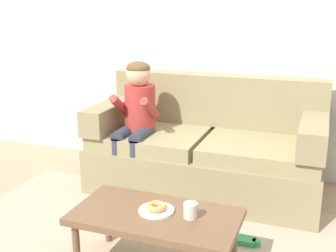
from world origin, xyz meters
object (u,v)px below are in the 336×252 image
couch (207,150)px  donut (156,207)px  mug (191,210)px  toy_controller (243,241)px  coffee_table (156,220)px  person_child (136,114)px

couch → donut: (0.05, -1.27, 0.07)m
mug → toy_controller: mug is taller
coffee_table → donut: 0.08m
coffee_table → toy_controller: 0.72m
mug → toy_controller: bearing=63.3°
couch → donut: couch is taller
coffee_table → person_child: size_ratio=0.88×
couch → person_child: 0.68m
person_child → toy_controller: size_ratio=4.87×
couch → person_child: person_child is taller
person_child → donut: 1.25m
person_child → couch: bearing=20.3°
mug → toy_controller: (0.23, 0.46, -0.41)m
person_child → toy_controller: bearing=-29.7°
couch → toy_controller: couch is taller
person_child → toy_controller: (1.05, -0.60, -0.65)m
coffee_table → person_child: (-0.61, 1.08, 0.33)m
mug → couch: bearing=101.3°
couch → toy_controller: (0.49, -0.81, -0.32)m
donut → mug: size_ratio=1.33×
donut → mug: bearing=-0.1°
toy_controller → coffee_table: bearing=-106.4°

